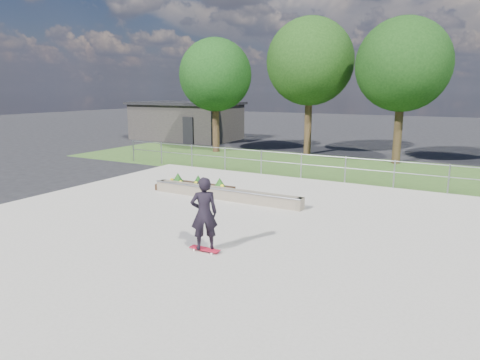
# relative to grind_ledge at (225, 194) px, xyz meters

# --- Properties ---
(ground) EXTENTS (120.00, 120.00, 0.00)m
(ground) POSITION_rel_grind_ledge_xyz_m (1.02, -2.56, -0.26)
(ground) COLOR black
(ground) RESTS_ON ground
(grass_verge) EXTENTS (30.00, 8.00, 0.02)m
(grass_verge) POSITION_rel_grind_ledge_xyz_m (1.02, 8.44, -0.25)
(grass_verge) COLOR #315020
(grass_verge) RESTS_ON ground
(concrete_slab) EXTENTS (15.00, 15.00, 0.06)m
(concrete_slab) POSITION_rel_grind_ledge_xyz_m (1.02, -2.56, -0.23)
(concrete_slab) COLOR #A29C8F
(concrete_slab) RESTS_ON ground
(fence) EXTENTS (20.06, 0.06, 1.20)m
(fence) POSITION_rel_grind_ledge_xyz_m (1.02, 4.94, 0.51)
(fence) COLOR gray
(fence) RESTS_ON ground
(building) EXTENTS (8.40, 5.40, 3.00)m
(building) POSITION_rel_grind_ledge_xyz_m (-12.97, 15.44, 1.25)
(building) COLOR #282624
(building) RESTS_ON ground
(tree_far_left) EXTENTS (4.55, 4.55, 7.15)m
(tree_far_left) POSITION_rel_grind_ledge_xyz_m (-6.98, 10.44, 4.59)
(tree_far_left) COLOR #322114
(tree_far_left) RESTS_ON ground
(tree_mid_left) EXTENTS (5.25, 5.25, 8.25)m
(tree_mid_left) POSITION_rel_grind_ledge_xyz_m (-1.48, 12.44, 5.34)
(tree_mid_left) COLOR #342415
(tree_mid_left) RESTS_ON ground
(tree_mid_right) EXTENTS (4.90, 4.90, 7.70)m
(tree_mid_right) POSITION_rel_grind_ledge_xyz_m (4.02, 11.44, 4.97)
(tree_mid_right) COLOR black
(tree_mid_right) RESTS_ON ground
(grind_ledge) EXTENTS (6.00, 0.44, 0.43)m
(grind_ledge) POSITION_rel_grind_ledge_xyz_m (0.00, 0.00, 0.00)
(grind_ledge) COLOR #6C604F
(grind_ledge) RESTS_ON concrete_slab
(planter_bed) EXTENTS (3.00, 1.20, 0.61)m
(planter_bed) POSITION_rel_grind_ledge_xyz_m (-1.65, 0.50, -0.02)
(planter_bed) COLOR black
(planter_bed) RESTS_ON concrete_slab
(skateboarder) EXTENTS (0.80, 0.75, 1.88)m
(skateboarder) POSITION_rel_grind_ledge_xyz_m (2.23, -4.64, 0.77)
(skateboarder) COLOR white
(skateboarder) RESTS_ON concrete_slab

